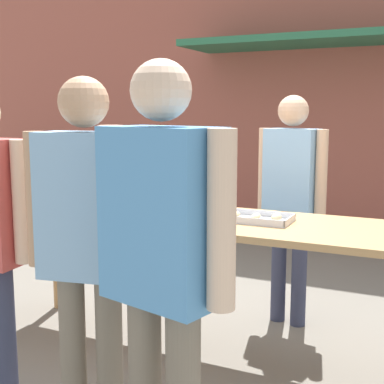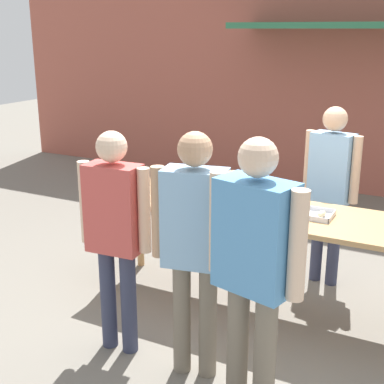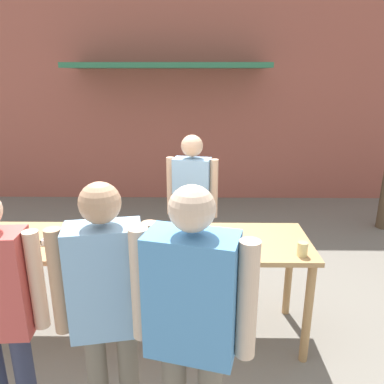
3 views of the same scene
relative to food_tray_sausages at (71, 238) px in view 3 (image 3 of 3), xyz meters
The scene contains 9 objects.
ground_plane 1.13m from the food_tray_sausages, ahead, with size 24.00×24.00×0.00m, color slate.
building_facade_back 4.22m from the food_tray_sausages, 81.40° to the left, with size 12.00×1.11×4.50m.
serving_table 0.61m from the food_tray_sausages, ahead, with size 2.85×0.78×0.94m.
food_tray_sausages is the anchor object (origin of this frame).
food_tray_buns 1.02m from the food_tray_sausages, ahead, with size 0.43×0.25×0.06m.
beer_cup 1.90m from the food_tray_sausages, ahead, with size 0.08×0.08×0.11m.
person_server_behind_table 1.30m from the food_tray_sausages, 38.44° to the left, with size 0.53×0.27×1.70m.
person_customer_with_cup 1.61m from the food_tray_sausages, 49.45° to the right, with size 0.65×0.36×1.79m.
person_customer_waiting_in_line 1.18m from the food_tray_sausages, 61.80° to the right, with size 0.60×0.30×1.75m.
Camera 3 is at (0.47, -2.89, 2.29)m, focal length 35.00 mm.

